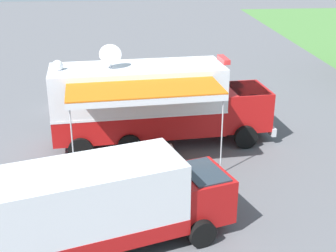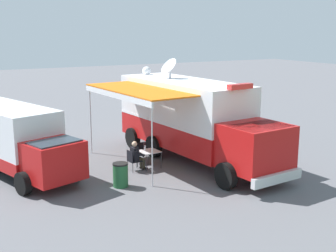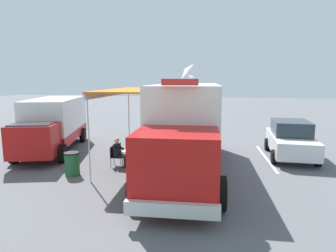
{
  "view_description": "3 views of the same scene",
  "coord_description": "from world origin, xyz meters",
  "px_view_note": "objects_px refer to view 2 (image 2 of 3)",
  "views": [
    {
      "loc": [
        18.75,
        -0.35,
        8.46
      ],
      "look_at": [
        1.15,
        1.18,
        1.26
      ],
      "focal_mm": 49.74,
      "sensor_mm": 36.0,
      "label": 1
    },
    {
      "loc": [
        10.07,
        17.14,
        5.77
      ],
      "look_at": [
        1.15,
        0.68,
        1.66
      ],
      "focal_mm": 47.49,
      "sensor_mm": 36.0,
      "label": 2
    },
    {
      "loc": [
        -1.89,
        12.24,
        3.69
      ],
      "look_at": [
        0.94,
        -0.34,
        1.62
      ],
      "focal_mm": 30.79,
      "sensor_mm": 36.0,
      "label": 3
    }
  ],
  "objects_px": {
    "folding_chair_beside_table": "(140,151)",
    "car_behind_truck": "(235,119)",
    "support_truck": "(15,140)",
    "folding_table": "(149,152)",
    "folding_chair_at_table": "(133,159)",
    "seated_responder": "(137,155)",
    "water_bottle": "(145,148)",
    "trash_bin": "(121,175)",
    "command_truck": "(192,117)"
  },
  "relations": [
    {
      "from": "folding_chair_beside_table",
      "to": "car_behind_truck",
      "type": "distance_m",
      "value": 7.26
    },
    {
      "from": "support_truck",
      "to": "folding_table",
      "type": "bearing_deg",
      "value": 158.98
    },
    {
      "from": "folding_chair_at_table",
      "to": "seated_responder",
      "type": "xyz_separation_m",
      "value": [
        -0.19,
        -0.02,
        0.14
      ]
    },
    {
      "from": "water_bottle",
      "to": "seated_responder",
      "type": "height_order",
      "value": "seated_responder"
    },
    {
      "from": "folding_chair_beside_table",
      "to": "car_behind_truck",
      "type": "bearing_deg",
      "value": -161.69
    },
    {
      "from": "trash_bin",
      "to": "seated_responder",
      "type": "bearing_deg",
      "value": -131.68
    },
    {
      "from": "folding_table",
      "to": "folding_chair_beside_table",
      "type": "distance_m",
      "value": 0.87
    },
    {
      "from": "command_truck",
      "to": "seated_responder",
      "type": "height_order",
      "value": "command_truck"
    },
    {
      "from": "trash_bin",
      "to": "folding_table",
      "type": "bearing_deg",
      "value": -141.2
    },
    {
      "from": "folding_chair_beside_table",
      "to": "seated_responder",
      "type": "height_order",
      "value": "seated_responder"
    },
    {
      "from": "car_behind_truck",
      "to": "trash_bin",
      "type": "bearing_deg",
      "value": 28.11
    },
    {
      "from": "trash_bin",
      "to": "folding_chair_beside_table",
      "type": "bearing_deg",
      "value": -128.3
    },
    {
      "from": "folding_chair_at_table",
      "to": "folding_chair_beside_table",
      "type": "distance_m",
      "value": 1.2
    },
    {
      "from": "folding_table",
      "to": "support_truck",
      "type": "xyz_separation_m",
      "value": [
        5.07,
        -1.95,
        0.71
      ]
    },
    {
      "from": "water_bottle",
      "to": "car_behind_truck",
      "type": "distance_m",
      "value": 7.56
    },
    {
      "from": "command_truck",
      "to": "folding_chair_at_table",
      "type": "distance_m",
      "value": 3.35
    },
    {
      "from": "folding_chair_at_table",
      "to": "car_behind_truck",
      "type": "distance_m",
      "value": 8.29
    },
    {
      "from": "water_bottle",
      "to": "trash_bin",
      "type": "bearing_deg",
      "value": 43.35
    },
    {
      "from": "water_bottle",
      "to": "car_behind_truck",
      "type": "xyz_separation_m",
      "value": [
        -6.96,
        -2.96,
        0.05
      ]
    },
    {
      "from": "seated_responder",
      "to": "water_bottle",
      "type": "bearing_deg",
      "value": -155.3
    },
    {
      "from": "command_truck",
      "to": "water_bottle",
      "type": "distance_m",
      "value": 2.58
    },
    {
      "from": "command_truck",
      "to": "support_truck",
      "type": "bearing_deg",
      "value": -13.75
    },
    {
      "from": "seated_responder",
      "to": "folding_chair_beside_table",
      "type": "bearing_deg",
      "value": -121.94
    },
    {
      "from": "folding_table",
      "to": "seated_responder",
      "type": "bearing_deg",
      "value": 5.9
    },
    {
      "from": "folding_chair_at_table",
      "to": "trash_bin",
      "type": "bearing_deg",
      "value": 52.24
    },
    {
      "from": "folding_table",
      "to": "command_truck",
      "type": "bearing_deg",
      "value": -175.79
    },
    {
      "from": "folding_table",
      "to": "car_behind_truck",
      "type": "xyz_separation_m",
      "value": [
        -6.84,
        -3.13,
        0.21
      ]
    },
    {
      "from": "command_truck",
      "to": "folding_table",
      "type": "height_order",
      "value": "command_truck"
    },
    {
      "from": "folding_table",
      "to": "water_bottle",
      "type": "xyz_separation_m",
      "value": [
        0.11,
        -0.17,
        0.16
      ]
    },
    {
      "from": "water_bottle",
      "to": "trash_bin",
      "type": "height_order",
      "value": "water_bottle"
    },
    {
      "from": "seated_responder",
      "to": "support_truck",
      "type": "height_order",
      "value": "support_truck"
    },
    {
      "from": "seated_responder",
      "to": "trash_bin",
      "type": "bearing_deg",
      "value": 48.32
    },
    {
      "from": "trash_bin",
      "to": "car_behind_truck",
      "type": "xyz_separation_m",
      "value": [
        -8.8,
        -4.7,
        0.42
      ]
    },
    {
      "from": "command_truck",
      "to": "trash_bin",
      "type": "distance_m",
      "value": 4.76
    },
    {
      "from": "command_truck",
      "to": "folding_chair_at_table",
      "type": "bearing_deg",
      "value": 4.62
    },
    {
      "from": "folding_chair_beside_table",
      "to": "trash_bin",
      "type": "height_order",
      "value": "trash_bin"
    },
    {
      "from": "seated_responder",
      "to": "support_truck",
      "type": "xyz_separation_m",
      "value": [
        4.46,
        -2.01,
        0.73
      ]
    },
    {
      "from": "water_bottle",
      "to": "folding_chair_beside_table",
      "type": "height_order",
      "value": "water_bottle"
    },
    {
      "from": "trash_bin",
      "to": "command_truck",
      "type": "bearing_deg",
      "value": -157.43
    },
    {
      "from": "folding_table",
      "to": "folding_chair_at_table",
      "type": "relative_size",
      "value": 1.0
    },
    {
      "from": "water_bottle",
      "to": "trash_bin",
      "type": "distance_m",
      "value": 2.56
    },
    {
      "from": "folding_chair_at_table",
      "to": "car_behind_truck",
      "type": "bearing_deg",
      "value": -157.22
    },
    {
      "from": "folding_table",
      "to": "folding_chair_at_table",
      "type": "xyz_separation_m",
      "value": [
        0.8,
        0.08,
        -0.16
      ]
    },
    {
      "from": "command_truck",
      "to": "folding_chair_at_table",
      "type": "relative_size",
      "value": 11.12
    },
    {
      "from": "folding_chair_at_table",
      "to": "folding_chair_beside_table",
      "type": "relative_size",
      "value": 1.0
    },
    {
      "from": "folding_chair_beside_table",
      "to": "trash_bin",
      "type": "distance_m",
      "value": 3.09
    },
    {
      "from": "folding_chair_beside_table",
      "to": "support_truck",
      "type": "bearing_deg",
      "value": -12.32
    },
    {
      "from": "folding_table",
      "to": "trash_bin",
      "type": "distance_m",
      "value": 2.52
    },
    {
      "from": "folding_chair_beside_table",
      "to": "support_truck",
      "type": "relative_size",
      "value": 0.12
    },
    {
      "from": "water_bottle",
      "to": "folding_table",
      "type": "bearing_deg",
      "value": 124.69
    }
  ]
}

